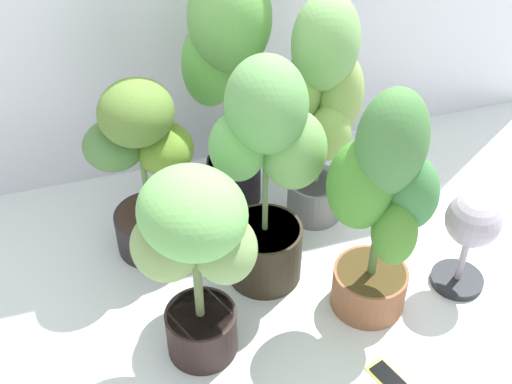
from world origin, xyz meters
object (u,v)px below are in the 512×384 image
at_px(floor_fan, 471,228).
at_px(potted_plant_center, 269,166).
at_px(potted_plant_back_left, 142,162).
at_px(potted_plant_back_right, 324,98).
at_px(potted_plant_front_left, 195,250).
at_px(cell_phone, 389,378).
at_px(potted_plant_front_right, 382,202).
at_px(potted_plant_back_center, 226,60).

bearing_deg(floor_fan, potted_plant_center, -150.26).
xyz_separation_m(potted_plant_back_left, potted_plant_back_right, (0.63, -0.02, 0.14)).
height_order(potted_plant_front_left, cell_phone, potted_plant_front_left).
bearing_deg(potted_plant_front_right, potted_plant_back_right, 90.08).
xyz_separation_m(potted_plant_front_right, floor_fan, (0.34, -0.00, -0.20)).
distance_m(potted_plant_back_left, potted_plant_front_right, 0.80).
bearing_deg(cell_phone, potted_plant_back_left, -72.37).
distance_m(cell_phone, floor_fan, 0.55).
bearing_deg(floor_fan, potted_plant_front_right, -129.84).
height_order(potted_plant_center, potted_plant_front_left, potted_plant_center).
bearing_deg(potted_plant_back_left, potted_plant_back_center, 27.50).
height_order(potted_plant_front_left, floor_fan, potted_plant_front_left).
height_order(potted_plant_back_center, potted_plant_back_left, potted_plant_back_center).
xyz_separation_m(potted_plant_back_left, floor_fan, (0.97, -0.49, -0.13)).
distance_m(potted_plant_back_center, potted_plant_front_left, 0.76).
height_order(potted_plant_back_center, cell_phone, potted_plant_back_center).
distance_m(potted_plant_back_right, cell_phone, 0.93).
relative_size(potted_plant_back_left, potted_plant_front_left, 1.00).
bearing_deg(potted_plant_front_right, potted_plant_back_center, 113.27).
distance_m(potted_plant_front_right, potted_plant_back_right, 0.48).
bearing_deg(potted_plant_center, potted_plant_back_center, 91.79).
height_order(potted_plant_back_center, potted_plant_back_right, potted_plant_back_center).
xyz_separation_m(potted_plant_front_left, cell_phone, (0.51, -0.28, -0.43)).
xyz_separation_m(potted_plant_back_center, potted_plant_back_right, (0.29, -0.19, -0.09)).
relative_size(potted_plant_back_left, potted_plant_back_right, 0.77).
relative_size(potted_plant_back_center, potted_plant_back_left, 1.39).
bearing_deg(potted_plant_front_left, potted_plant_back_center, 67.78).
xyz_separation_m(potted_plant_back_center, potted_plant_front_left, (-0.28, -0.68, -0.18)).
height_order(potted_plant_back_left, potted_plant_front_left, potted_plant_front_left).
height_order(potted_plant_back_left, potted_plant_front_right, potted_plant_front_right).
xyz_separation_m(potted_plant_front_left, floor_fan, (0.91, 0.01, -0.18)).
bearing_deg(potted_plant_back_left, cell_phone, -53.67).
bearing_deg(cell_phone, potted_plant_center, -86.04).
bearing_deg(potted_plant_back_center, potted_plant_center, -88.21).
xyz_separation_m(potted_plant_back_left, potted_plant_front_right, (0.63, -0.49, 0.07)).
xyz_separation_m(potted_plant_back_right, cell_phone, (-0.05, -0.77, -0.52)).
relative_size(cell_phone, floor_fan, 0.41).
distance_m(potted_plant_front_left, cell_phone, 0.72).
height_order(potted_plant_back_right, floor_fan, potted_plant_back_right).
distance_m(potted_plant_center, potted_plant_back_left, 0.45).
bearing_deg(potted_plant_front_left, floor_fan, 0.56).
bearing_deg(potted_plant_back_center, cell_phone, -76.41).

